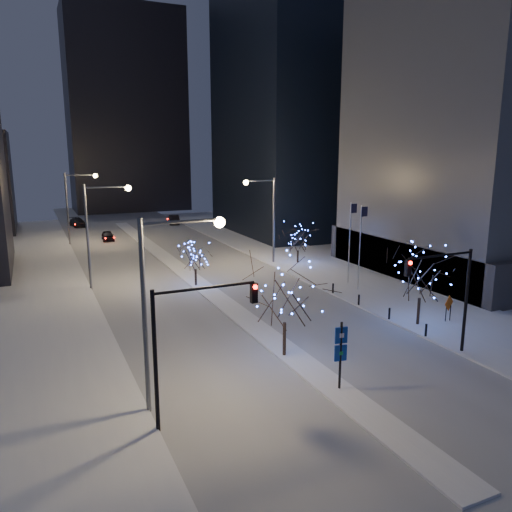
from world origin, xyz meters
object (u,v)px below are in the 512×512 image
street_lamp_w_near (165,287)px  holiday_tree_median_far (195,257)px  car_mid (174,219)px  street_lamp_w_far (75,198)px  street_lamp_east (267,209)px  car_near (108,236)px  wayfinding_sign (341,349)px  car_far (78,222)px  traffic_signal_east (450,286)px  street_lamp_w_mid (98,222)px  holiday_tree_plaza_near (421,275)px  traffic_signal_west (187,332)px  holiday_tree_median_near (285,292)px  construction_sign (449,305)px  holiday_tree_plaza_far (298,238)px

street_lamp_w_near → holiday_tree_median_far: 23.75m
car_mid → street_lamp_w_far: bearing=48.1°
street_lamp_east → car_near: street_lamp_east is taller
wayfinding_sign → holiday_tree_median_far: bearing=101.1°
car_far → traffic_signal_east: bearing=-85.9°
street_lamp_w_far → holiday_tree_median_far: size_ratio=2.34×
street_lamp_w_mid → holiday_tree_plaza_near: street_lamp_w_mid is taller
traffic_signal_west → holiday_tree_plaza_near: bearing=17.4°
street_lamp_w_far → street_lamp_east: size_ratio=1.00×
car_near → holiday_tree_median_near: (4.13, -48.17, 3.69)m
traffic_signal_east → wayfinding_sign: traffic_signal_east is taller
holiday_tree_plaza_near → construction_sign: size_ratio=3.01×
street_lamp_east → car_mid: size_ratio=2.01×
car_near → traffic_signal_east: bearing=-72.0°
traffic_signal_west → street_lamp_w_far: bearing=90.5°
street_lamp_w_far → street_lamp_east: (19.02, -22.00, -0.05)m
holiday_tree_plaza_near → street_lamp_w_far: bearing=114.0°
car_near → wayfinding_sign: bearing=-81.4°
holiday_tree_median_far → street_lamp_east: bearing=29.9°
car_near → holiday_tree_plaza_far: holiday_tree_plaza_far is taller
traffic_signal_west → holiday_tree_plaza_far: size_ratio=1.48×
traffic_signal_west → car_mid: (17.11, 65.80, -3.94)m
street_lamp_w_mid → car_mid: bearing=65.6°
wayfinding_sign → holiday_tree_plaza_near: bearing=38.8°
street_lamp_w_mid → car_far: 42.90m
street_lamp_w_mid → construction_sign: (22.98, -21.22, -5.10)m
holiday_tree_plaza_near → construction_sign: bearing=-9.6°
street_lamp_east → car_mid: 36.27m
street_lamp_w_mid → wayfinding_sign: bearing=-71.5°
car_far → holiday_tree_plaza_far: holiday_tree_plaza_far is taller
construction_sign → holiday_tree_median_far: bearing=110.4°
street_lamp_east → holiday_tree_plaza_far: bearing=-22.8°
wayfinding_sign → construction_sign: wayfinding_sign is taller
street_lamp_east → holiday_tree_plaza_near: street_lamp_east is taller
car_mid → holiday_tree_median_far: (-9.17, -41.88, 2.13)m
street_lamp_w_far → construction_sign: 51.87m
car_near → car_far: (-2.74, 16.08, 0.03)m
car_far → holiday_tree_median_near: size_ratio=0.75×
street_lamp_w_far → traffic_signal_west: (0.50, -52.00, -1.74)m
street_lamp_w_mid → traffic_signal_west: size_ratio=1.43×
traffic_signal_east → car_mid: traffic_signal_east is taller
street_lamp_w_mid → traffic_signal_west: 27.06m
traffic_signal_west → car_far: (1.07, 69.49, -4.03)m
wayfinding_sign → traffic_signal_east: bearing=16.7°
street_lamp_east → traffic_signal_east: (-1.14, -29.00, -1.69)m
traffic_signal_west → car_far: size_ratio=1.39×
street_lamp_w_near → holiday_tree_median_far: size_ratio=2.34×
street_lamp_w_near → car_far: size_ratio=1.99×
holiday_tree_median_near → construction_sign: (14.54, 0.54, -2.99)m
wayfinding_sign → traffic_signal_west: bearing=-171.2°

